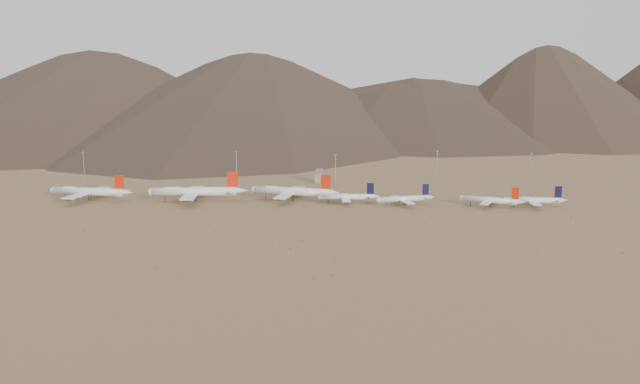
# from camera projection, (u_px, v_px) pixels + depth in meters

# --- Properties ---
(ground) EXTENTS (3000.00, 3000.00, 0.00)m
(ground) POSITION_uv_depth(u_px,v_px,m) (263.00, 211.00, 421.50)
(ground) COLOR #99734F
(ground) RESTS_ON ground
(mountain_ridge) EXTENTS (4400.00, 1000.00, 300.00)m
(mountain_ridge) POSITION_uv_depth(u_px,v_px,m) (332.00, 50.00, 1278.97)
(mountain_ridge) COLOR #48392B
(mountain_ridge) RESTS_ON ground
(widebody_west) EXTENTS (65.94, 51.22, 19.65)m
(widebody_west) POSITION_uv_depth(u_px,v_px,m) (88.00, 191.00, 456.18)
(widebody_west) COLOR white
(widebody_west) RESTS_ON ground
(widebody_centre) EXTENTS (72.73, 56.39, 21.65)m
(widebody_centre) POSITION_uv_depth(u_px,v_px,m) (195.00, 191.00, 452.27)
(widebody_centre) COLOR white
(widebody_centre) RESTS_ON ground
(widebody_east) EXTENTS (67.15, 52.46, 20.11)m
(widebody_east) POSITION_uv_depth(u_px,v_px,m) (292.00, 191.00, 455.77)
(widebody_east) COLOR white
(widebody_east) RESTS_ON ground
(narrowbody_a) EXTENTS (44.75, 32.25, 14.77)m
(narrowbody_a) POSITION_uv_depth(u_px,v_px,m) (348.00, 197.00, 445.74)
(narrowbody_a) COLOR white
(narrowbody_a) RESTS_ON ground
(narrowbody_b) EXTENTS (42.42, 31.69, 14.62)m
(narrowbody_b) POSITION_uv_depth(u_px,v_px,m) (405.00, 199.00, 438.64)
(narrowbody_b) COLOR white
(narrowbody_b) RESTS_ON ground
(narrowbody_c) EXTENTS (42.65, 31.95, 14.79)m
(narrowbody_c) POSITION_uv_depth(u_px,v_px,m) (491.00, 200.00, 433.05)
(narrowbody_c) COLOR white
(narrowbody_c) RESTS_ON ground
(narrowbody_d) EXTENTS (44.69, 31.85, 14.75)m
(narrowbody_d) POSITION_uv_depth(u_px,v_px,m) (534.00, 200.00, 433.34)
(narrowbody_d) COLOR white
(narrowbody_d) RESTS_ON ground
(control_tower) EXTENTS (8.00, 8.00, 12.00)m
(control_tower) POSITION_uv_depth(u_px,v_px,m) (320.00, 177.00, 536.32)
(control_tower) COLOR gray
(control_tower) RESTS_ON ground
(mast_far_west) EXTENTS (2.00, 0.60, 25.70)m
(mast_far_west) POSITION_uv_depth(u_px,v_px,m) (84.00, 165.00, 543.98)
(mast_far_west) COLOR gray
(mast_far_west) RESTS_ON ground
(mast_west) EXTENTS (2.00, 0.60, 25.70)m
(mast_west) POSITION_uv_depth(u_px,v_px,m) (236.00, 164.00, 549.42)
(mast_west) COLOR gray
(mast_west) RESTS_ON ground
(mast_centre) EXTENTS (2.00, 0.60, 25.70)m
(mast_centre) POSITION_uv_depth(u_px,v_px,m) (335.00, 168.00, 526.25)
(mast_centre) COLOR gray
(mast_centre) RESTS_ON ground
(mast_east) EXTENTS (2.00, 0.60, 25.70)m
(mast_east) POSITION_uv_depth(u_px,v_px,m) (437.00, 163.00, 553.83)
(mast_east) COLOR gray
(mast_east) RESTS_ON ground
(mast_far_east) EXTENTS (2.00, 0.60, 25.70)m
(mast_far_east) POSITION_uv_depth(u_px,v_px,m) (531.00, 167.00, 532.26)
(mast_far_east) COLOR gray
(mast_far_east) RESTS_ON ground
(desert_scrub) EXTENTS (443.00, 182.85, 0.90)m
(desert_scrub) POSITION_uv_depth(u_px,v_px,m) (210.00, 246.00, 330.83)
(desert_scrub) COLOR brown
(desert_scrub) RESTS_ON ground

